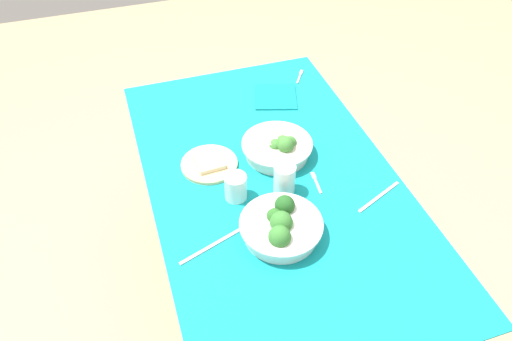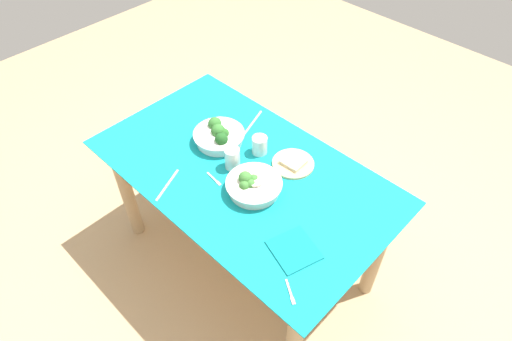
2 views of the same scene
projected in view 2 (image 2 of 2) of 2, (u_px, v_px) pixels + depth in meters
ground_plane at (246, 257)px, 2.51m from camera, size 6.00×6.00×0.00m
dining_table at (244, 188)px, 2.08m from camera, size 1.38×0.81×0.71m
broccoli_bowl_far at (219, 136)px, 2.10m from camera, size 0.25×0.25×0.10m
broccoli_bowl_near at (253, 185)px, 1.89m from camera, size 0.24×0.24×0.10m
bread_side_plate at (293, 163)px, 2.01m from camera, size 0.19×0.19×0.03m
water_glass_center at (260, 145)px, 2.05m from camera, size 0.07×0.07×0.09m
water_glass_side at (232, 158)px, 1.98m from camera, size 0.07×0.07×0.10m
fork_by_far_bowl at (290, 293)px, 1.57m from camera, size 0.09×0.06×0.00m
fork_by_near_bowl at (215, 180)px, 1.95m from camera, size 0.10×0.02×0.00m
table_knife_left at (253, 123)px, 2.22m from camera, size 0.08×0.20×0.00m
table_knife_right at (167, 185)px, 1.93m from camera, size 0.09×0.18×0.00m
napkin_folded_upper at (294, 250)px, 1.70m from camera, size 0.21×0.21×0.01m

